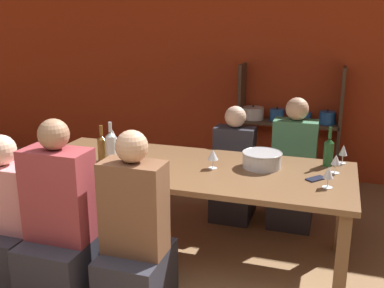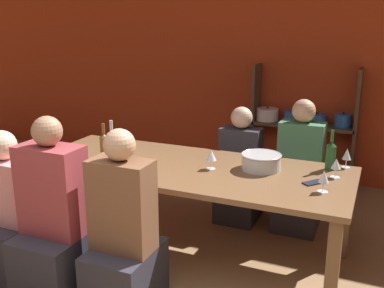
{
  "view_description": "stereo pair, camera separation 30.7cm",
  "coord_description": "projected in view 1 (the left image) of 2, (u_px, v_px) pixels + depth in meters",
  "views": [
    {
      "loc": [
        1.02,
        -1.46,
        1.84
      ],
      "look_at": [
        -0.03,
        1.76,
        0.89
      ],
      "focal_mm": 42.0,
      "sensor_mm": 36.0,
      "label": 1
    },
    {
      "loc": [
        1.31,
        -1.35,
        1.84
      ],
      "look_at": [
        -0.03,
        1.76,
        0.89
      ],
      "focal_mm": 42.0,
      "sensor_mm": 36.0,
      "label": 2
    }
  ],
  "objects": [
    {
      "name": "mixing_bowl",
      "position": [
        262.0,
        159.0,
        3.43
      ],
      "size": [
        0.31,
        0.31,
        0.12
      ],
      "color": "#B7BABC",
      "rests_on": "dining_table"
    },
    {
      "name": "person_near_c",
      "position": [
        10.0,
        230.0,
        3.16
      ],
      "size": [
        0.4,
        0.5,
        1.09
      ],
      "color": "#2D2D38",
      "rests_on": "ground_plane"
    },
    {
      "name": "wine_glass_red_c",
      "position": [
        120.0,
        140.0,
        3.72
      ],
      "size": [
        0.08,
        0.08,
        0.18
      ],
      "color": "white",
      "rests_on": "dining_table"
    },
    {
      "name": "person_far_b",
      "position": [
        234.0,
        177.0,
        4.23
      ],
      "size": [
        0.37,
        0.46,
        1.08
      ],
      "rotation": [
        0.0,
        0.0,
        3.14
      ],
      "color": "#2D2D38",
      "rests_on": "ground_plane"
    },
    {
      "name": "cell_phone",
      "position": [
        316.0,
        179.0,
        3.18
      ],
      "size": [
        0.15,
        0.16,
        0.01
      ],
      "color": "#1E2338",
      "rests_on": "dining_table"
    },
    {
      "name": "wine_glass_red_b",
      "position": [
        54.0,
        155.0,
        3.35
      ],
      "size": [
        0.07,
        0.07,
        0.16
      ],
      "color": "white",
      "rests_on": "dining_table"
    },
    {
      "name": "wine_glass_empty_b",
      "position": [
        343.0,
        151.0,
        3.51
      ],
      "size": [
        0.07,
        0.07,
        0.15
      ],
      "color": "white",
      "rests_on": "dining_table"
    },
    {
      "name": "person_near_a",
      "position": [
        136.0,
        250.0,
        2.8
      ],
      "size": [
        0.39,
        0.49,
        1.22
      ],
      "color": "#2D2D38",
      "rests_on": "ground_plane"
    },
    {
      "name": "wine_glass_empty_a",
      "position": [
        113.0,
        135.0,
        3.95
      ],
      "size": [
        0.08,
        0.08,
        0.16
      ],
      "color": "white",
      "rests_on": "dining_table"
    },
    {
      "name": "shelf_unit",
      "position": [
        285.0,
        140.0,
        5.19
      ],
      "size": [
        1.14,
        0.3,
        1.34
      ],
      "color": "#4C3828",
      "rests_on": "ground_plane"
    },
    {
      "name": "wine_bottle_dark",
      "position": [
        102.0,
        147.0,
        3.57
      ],
      "size": [
        0.07,
        0.07,
        0.29
      ],
      "color": "brown",
      "rests_on": "dining_table"
    },
    {
      "name": "wine_bottle_amber",
      "position": [
        329.0,
        151.0,
        3.45
      ],
      "size": [
        0.07,
        0.07,
        0.31
      ],
      "color": "#1E4C23",
      "rests_on": "dining_table"
    },
    {
      "name": "dining_table",
      "position": [
        188.0,
        175.0,
        3.49
      ],
      "size": [
        2.5,
        1.0,
        0.74
      ],
      "color": "brown",
      "rests_on": "ground_plane"
    },
    {
      "name": "wine_glass_red_a",
      "position": [
        328.0,
        173.0,
        3.0
      ],
      "size": [
        0.07,
        0.07,
        0.15
      ],
      "color": "white",
      "rests_on": "dining_table"
    },
    {
      "name": "wine_glass_white_a",
      "position": [
        213.0,
        155.0,
        3.39
      ],
      "size": [
        0.08,
        0.08,
        0.15
      ],
      "color": "white",
      "rests_on": "dining_table"
    },
    {
      "name": "wine_glass_white_b",
      "position": [
        336.0,
        160.0,
        3.29
      ],
      "size": [
        0.07,
        0.07,
        0.14
      ],
      "color": "white",
      "rests_on": "dining_table"
    },
    {
      "name": "person_near_b",
      "position": [
        63.0,
        239.0,
        2.92
      ],
      "size": [
        0.43,
        0.53,
        1.26
      ],
      "color": "#2D2D38",
      "rests_on": "ground_plane"
    },
    {
      "name": "wine_bottle_green",
      "position": [
        111.0,
        147.0,
        3.48
      ],
      "size": [
        0.08,
        0.08,
        0.34
      ],
      "color": "#B2C6C1",
      "rests_on": "dining_table"
    },
    {
      "name": "wall_back_red",
      "position": [
        249.0,
        61.0,
        5.28
      ],
      "size": [
        8.8,
        0.06,
        2.7
      ],
      "color": "#B23819",
      "rests_on": "ground_plane"
    },
    {
      "name": "person_far_a",
      "position": [
        293.0,
        178.0,
        4.09
      ],
      "size": [
        0.38,
        0.48,
        1.18
      ],
      "rotation": [
        0.0,
        0.0,
        3.14
      ],
      "color": "#2D2D38",
      "rests_on": "ground_plane"
    }
  ]
}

